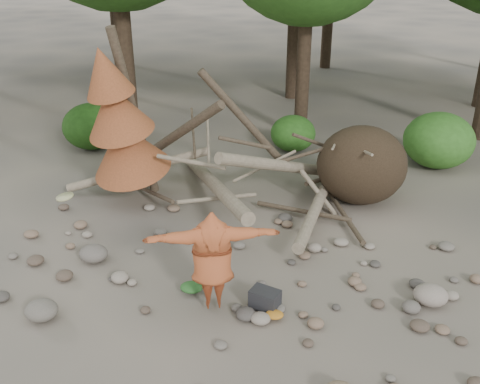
# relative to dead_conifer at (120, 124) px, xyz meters

# --- Properties ---
(ground) EXTENTS (120.00, 120.00, 0.00)m
(ground) POSITION_rel_dead_conifer_xyz_m (3.12, -3.37, -2.11)
(ground) COLOR #514C44
(ground) RESTS_ON ground
(deadfall_pile) EXTENTS (8.55, 5.24, 3.30)m
(deadfall_pile) POSITION_rel_dead_conifer_xyz_m (5.13, 0.87, -1.16)
(deadfall_pile) COLOR #332619
(deadfall_pile) RESTS_ON ground
(dead_conifer) EXTENTS (2.06, 2.16, 4.35)m
(dead_conifer) POSITION_rel_dead_conifer_xyz_m (0.00, 0.00, 0.00)
(dead_conifer) COLOR #4C3F30
(dead_conifer) RESTS_ON ground
(bush_left) EXTENTS (1.80, 1.80, 1.44)m
(bush_left) POSITION_rel_dead_conifer_xyz_m (-2.38, 3.83, -1.39)
(bush_left) COLOR #214D14
(bush_left) RESTS_ON ground
(bush_mid) EXTENTS (1.40, 1.40, 1.12)m
(bush_mid) POSITION_rel_dead_conifer_xyz_m (3.92, 4.43, -1.55)
(bush_mid) COLOR #2C621C
(bush_mid) RESTS_ON ground
(bush_right) EXTENTS (2.00, 2.00, 1.60)m
(bush_right) POSITION_rel_dead_conifer_xyz_m (8.12, 3.63, -1.31)
(bush_right) COLOR #377424
(bush_right) RESTS_ON ground
(frisbee_thrower) EXTENTS (3.58, 1.23, 2.27)m
(frisbee_thrower) POSITION_rel_dead_conifer_xyz_m (2.83, -3.84, -1.10)
(frisbee_thrower) COLOR #A94B26
(frisbee_thrower) RESTS_ON ground
(backpack) EXTENTS (0.60, 0.50, 0.34)m
(backpack) POSITION_rel_dead_conifer_xyz_m (3.75, -3.76, -1.94)
(backpack) COLOR black
(backpack) RESTS_ON ground
(cloth_green) EXTENTS (0.43, 0.35, 0.16)m
(cloth_green) POSITION_rel_dead_conifer_xyz_m (2.36, -3.45, -2.03)
(cloth_green) COLOR #285A24
(cloth_green) RESTS_ON ground
(cloth_orange) EXTENTS (0.31, 0.26, 0.11)m
(cloth_orange) POSITION_rel_dead_conifer_xyz_m (3.94, -4.03, -2.05)
(cloth_orange) COLOR #AB6B1D
(cloth_orange) RESTS_ON ground
(boulder_front_left) EXTENTS (0.58, 0.52, 0.35)m
(boulder_front_left) POSITION_rel_dead_conifer_xyz_m (-0.07, -4.52, -1.94)
(boulder_front_left) COLOR #655F54
(boulder_front_left) RESTS_ON ground
(boulder_mid_right) EXTENTS (0.62, 0.56, 0.37)m
(boulder_mid_right) POSITION_rel_dead_conifer_xyz_m (6.70, -3.21, -1.93)
(boulder_mid_right) COLOR gray
(boulder_mid_right) RESTS_ON ground
(boulder_mid_left) EXTENTS (0.58, 0.53, 0.35)m
(boulder_mid_left) POSITION_rel_dead_conifer_xyz_m (0.13, -2.61, -1.94)
(boulder_mid_left) COLOR #655D55
(boulder_mid_left) RESTS_ON ground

